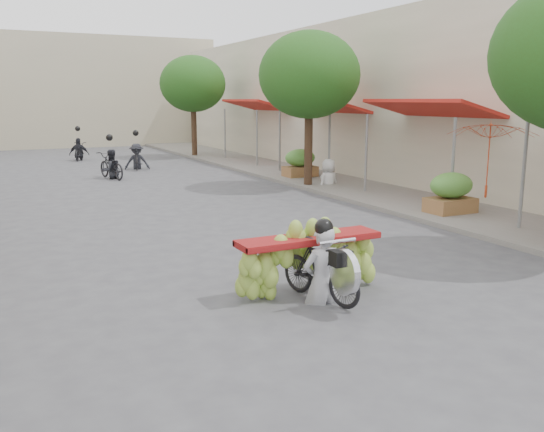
{
  "coord_description": "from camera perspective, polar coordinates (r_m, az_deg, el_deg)",
  "views": [
    {
      "loc": [
        -4.46,
        -3.08,
        2.99
      ],
      "look_at": [
        -0.31,
        5.28,
        1.1
      ],
      "focal_mm": 38.0,
      "sensor_mm": 36.0,
      "label": 1
    }
  ],
  "objects": [
    {
      "name": "produce_crate_far",
      "position": [
        21.98,
        2.8,
        5.49
      ],
      "size": [
        1.2,
        0.88,
        1.16
      ],
      "color": "olive",
      "rests_on": "ground"
    },
    {
      "name": "pedestrian",
      "position": [
        20.05,
        5.68,
        5.67
      ],
      "size": [
        0.94,
        0.67,
        1.74
      ],
      "rotation": [
        0.0,
        0.0,
        3.34
      ],
      "color": "silver",
      "rests_on": "ground"
    },
    {
      "name": "street_tree_far",
      "position": [
        30.72,
        -7.85,
        12.82
      ],
      "size": [
        3.4,
        3.4,
        5.25
      ],
      "color": "#3A2719",
      "rests_on": "ground"
    },
    {
      "name": "market_umbrella",
      "position": [
        14.59,
        21.08,
        8.88
      ],
      "size": [
        2.55,
        2.55,
        1.85
      ],
      "rotation": [
        0.0,
        0.0,
        0.3
      ],
      "color": "#B13817",
      "rests_on": "ground"
    },
    {
      "name": "bg_motorbike_b",
      "position": [
        25.81,
        -13.28,
        6.35
      ],
      "size": [
        1.16,
        1.86,
        1.95
      ],
      "color": "black",
      "rests_on": "ground"
    },
    {
      "name": "far_building",
      "position": [
        41.33,
        -20.61,
        11.44
      ],
      "size": [
        20.0,
        6.0,
        7.0
      ],
      "primitive_type": "cube",
      "color": "#B5AB8F",
      "rests_on": "ground"
    },
    {
      "name": "bg_motorbike_c",
      "position": [
        30.49,
        -18.61,
        6.75
      ],
      "size": [
        1.09,
        1.66,
        1.95
      ],
      "color": "black",
      "rests_on": "ground"
    },
    {
      "name": "bg_motorbike_a",
      "position": [
        22.99,
        -15.7,
        5.37
      ],
      "size": [
        1.07,
        1.89,
        1.95
      ],
      "color": "black",
      "rests_on": "ground"
    },
    {
      "name": "shophouse_row_right",
      "position": [
        23.72,
        17.88,
        10.93
      ],
      "size": [
        9.77,
        40.0,
        6.0
      ],
      "color": "beige",
      "rests_on": "ground"
    },
    {
      "name": "sidewalk_right",
      "position": [
        21.61,
        5.94,
        3.59
      ],
      "size": [
        4.0,
        60.0,
        0.12
      ],
      "primitive_type": "cube",
      "color": "gray",
      "rests_on": "ground"
    },
    {
      "name": "street_tree_mid",
      "position": [
        19.74,
        3.71,
        13.73
      ],
      "size": [
        3.4,
        3.4,
        5.25
      ],
      "color": "#3A2719",
      "rests_on": "ground"
    },
    {
      "name": "produce_crate_mid",
      "position": [
        15.55,
        17.32,
        2.51
      ],
      "size": [
        1.2,
        0.88,
        1.16
      ],
      "color": "olive",
      "rests_on": "ground"
    },
    {
      "name": "banana_motorbike",
      "position": [
        8.76,
        4.39,
        -3.61
      ],
      "size": [
        2.32,
        1.82,
        2.16
      ],
      "color": "black",
      "rests_on": "ground"
    }
  ]
}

